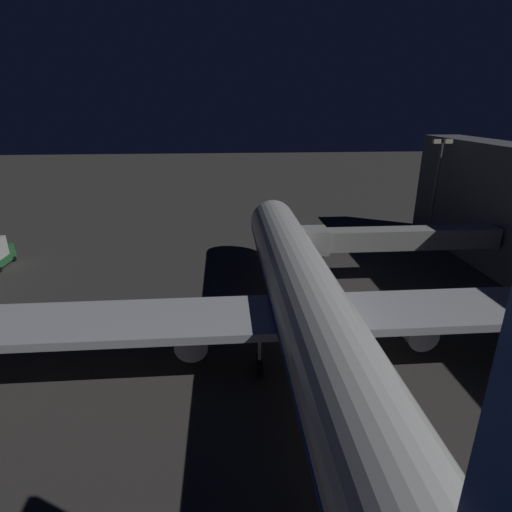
{
  "coord_description": "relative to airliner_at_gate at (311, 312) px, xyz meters",
  "views": [
    {
      "loc": [
        6.8,
        37.84,
        21.48
      ],
      "look_at": [
        3.0,
        -10.22,
        3.5
      ],
      "focal_mm": 28.51,
      "sensor_mm": 36.0,
      "label": 1
    }
  ],
  "objects": [
    {
      "name": "ground_plane",
      "position": [
        -0.0,
        -8.9,
        -5.68
      ],
      "size": [
        320.0,
        320.0,
        0.0
      ],
      "primitive_type": "plane",
      "color": "#383533"
    },
    {
      "name": "airliner_at_gate",
      "position": [
        0.0,
        0.0,
        0.0
      ],
      "size": [
        59.69,
        61.49,
        19.3
      ],
      "color": "silver",
      "rests_on": "ground_plane"
    },
    {
      "name": "jet_bridge",
      "position": [
        -13.29,
        -17.85,
        0.1
      ],
      "size": [
        25.1,
        3.4,
        7.31
      ],
      "color": "#9E9E99",
      "rests_on": "ground_plane"
    },
    {
      "name": "apron_floodlight_mast",
      "position": [
        -25.5,
        -30.57,
        4.11
      ],
      "size": [
        2.9,
        0.5,
        16.74
      ],
      "color": "#59595E",
      "rests_on": "ground_plane"
    },
    {
      "name": "traffic_cone_nose_port",
      "position": [
        -2.2,
        -29.12,
        -5.41
      ],
      "size": [
        0.36,
        0.36,
        0.55
      ],
      "primitive_type": "cone",
      "color": "orange",
      "rests_on": "ground_plane"
    },
    {
      "name": "traffic_cone_nose_starboard",
      "position": [
        2.2,
        -29.12,
        -5.41
      ],
      "size": [
        0.36,
        0.36,
        0.55
      ],
      "primitive_type": "cone",
      "color": "orange",
      "rests_on": "ground_plane"
    }
  ]
}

